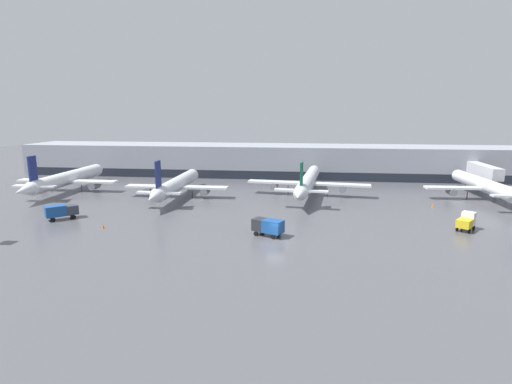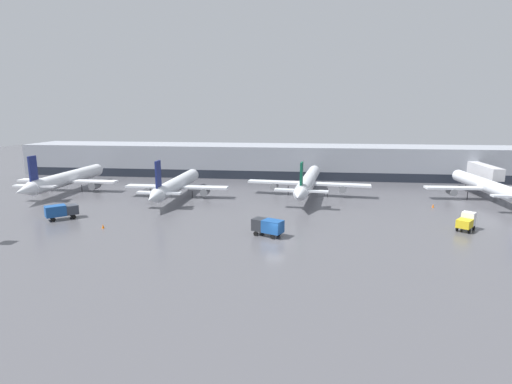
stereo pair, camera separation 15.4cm
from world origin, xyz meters
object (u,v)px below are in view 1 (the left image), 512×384
Objects in this scene: parked_jet_1 at (308,181)px; service_truck_0 at (61,211)px; parked_jet_0 at (486,186)px; traffic_cone_0 at (433,206)px; parked_jet_2 at (67,179)px; parked_jet_3 at (176,185)px; traffic_cone_1 at (103,226)px; service_truck_1 at (268,226)px; service_truck_2 at (466,221)px.

service_truck_0 is at bearing 126.87° from parked_jet_1.
parked_jet_0 is 46.99× the size of traffic_cone_0.
parked_jet_0 is 95.30m from parked_jet_2.
parked_jet_1 is at bearing -79.87° from parked_jet_3.
service_truck_0 is at bearing 156.38° from traffic_cone_1.
service_truck_1 is (-6.16, -30.95, -1.71)m from parked_jet_1.
service_truck_0 is 70.29m from traffic_cone_0.
parked_jet_3 is at bearing 107.48° from service_truck_2.
parked_jet_0 is 8.29× the size of service_truck_2.
traffic_cone_1 is (-27.15, 0.72, -1.25)m from service_truck_1.
service_truck_1 is at bearing -120.54° from parked_jet_2.
service_truck_1 is at bearing 122.10° from parked_jet_0.
traffic_cone_0 is (30.89, 22.46, -1.23)m from service_truck_1.
parked_jet_0 is at bearing -119.72° from service_truck_1.
traffic_cone_0 is at bearing -102.83° from parked_jet_1.
service_truck_0 is (-14.46, -20.37, -1.30)m from parked_jet_3.
parked_jet_1 is 1.06× the size of parked_jet_2.
parked_jet_0 is 0.98× the size of parked_jet_2.
parked_jet_0 reaches higher than service_truck_1.
parked_jet_2 is (-95.27, -2.18, -0.00)m from parked_jet_0.
service_truck_1 is 27.18m from traffic_cone_1.
parked_jet_2 is 85.26m from service_truck_2.
parked_jet_0 reaches higher than service_truck_0.
parked_jet_1 is at bearing -76.25° from service_truck_1.
service_truck_2 is 58.80m from traffic_cone_1.
service_truck_0 is (-43.39, -25.82, -1.74)m from parked_jet_1.
parked_jet_2 is (-57.13, -1.79, -0.31)m from parked_jet_1.
traffic_cone_1 is (-58.46, -6.15, -1.15)m from service_truck_2.
traffic_cone_0 is at bearing 20.54° from traffic_cone_1.
service_truck_1 reaches higher than traffic_cone_0.
service_truck_2 is 5.89× the size of traffic_cone_1.
parked_jet_0 is at bearing 33.47° from traffic_cone_0.
service_truck_1 is at bearing 138.86° from service_truck_2.
service_truck_0 is at bearing 17.17° from service_truck_1.
service_truck_1 reaches higher than service_truck_0.
service_truck_2 is (-12.99, -24.47, -1.51)m from parked_jet_0.
parked_jet_1 reaches higher than traffic_cone_1.
traffic_cone_1 is (-58.03, -21.75, -0.01)m from traffic_cone_0.
parked_jet_1 reaches higher than service_truck_0.
parked_jet_0 reaches higher than traffic_cone_1.
parked_jet_3 is 7.88× the size of service_truck_2.
traffic_cone_1 is (23.82, -28.44, -2.65)m from parked_jet_2.
parked_jet_0 is at bearing -85.57° from parked_jet_3.
parked_jet_2 is 28.44m from parked_jet_3.
service_truck_0 is at bearing 127.94° from service_truck_2.
traffic_cone_0 is (68.11, 17.34, -1.20)m from service_truck_0.
parked_jet_1 is (-38.14, -0.39, 0.30)m from parked_jet_0.
parked_jet_2 is 1.07× the size of parked_jet_3.
traffic_cone_0 is 1.04× the size of traffic_cone_1.
service_truck_1 reaches higher than traffic_cone_1.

